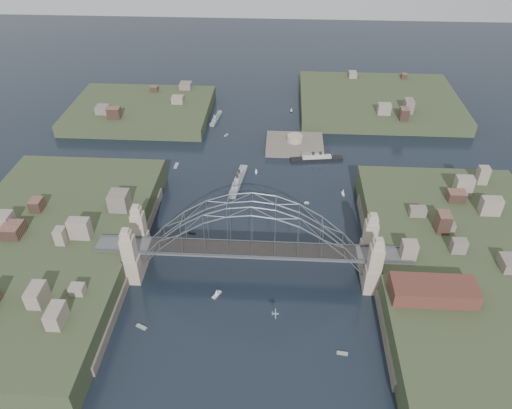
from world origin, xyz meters
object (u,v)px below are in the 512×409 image
object	(u,v)px
naval_cruiser_near	(238,181)
naval_cruiser_far	(216,118)
ocean_liner	(317,159)
fort_island	(294,149)
wharf_shed	(434,291)
bridge	(252,238)

from	to	relation	value
naval_cruiser_near	naval_cruiser_far	world-z (taller)	naval_cruiser_near
naval_cruiser_near	ocean_liner	size ratio (longest dim) A/B	1.01
fort_island	wharf_shed	bearing A→B (deg)	-69.15
wharf_shed	naval_cruiser_far	xyz separation A→B (m)	(-65.69, 106.88, -9.27)
fort_island	naval_cruiser_near	bearing A→B (deg)	-127.43
wharf_shed	bridge	bearing A→B (deg)	162.35
wharf_shed	naval_cruiser_far	size ratio (longest dim) A/B	1.43
wharf_shed	ocean_liner	distance (m)	79.21
naval_cruiser_near	ocean_liner	xyz separation A→B (m)	(28.04, 16.84, -0.18)
fort_island	ocean_liner	xyz separation A→B (m)	(8.26, -9.00, 1.09)
bridge	naval_cruiser_far	xyz separation A→B (m)	(-21.69, 92.88, -11.60)
wharf_shed	naval_cruiser_near	distance (m)	78.40
fort_island	wharf_shed	xyz separation A→B (m)	(32.00, -84.00, 10.34)
naval_cruiser_near	naval_cruiser_far	size ratio (longest dim) A/B	1.43
fort_island	bridge	bearing A→B (deg)	-99.73
naval_cruiser_near	ocean_liner	distance (m)	32.71
fort_island	naval_cruiser_near	xyz separation A→B (m)	(-19.78, -25.84, 1.26)
naval_cruiser_near	bridge	bearing A→B (deg)	-80.01
fort_island	naval_cruiser_near	world-z (taller)	naval_cruiser_near
bridge	wharf_shed	bearing A→B (deg)	-17.65
wharf_shed	naval_cruiser_near	xyz separation A→B (m)	(-51.78, 58.16, -9.08)
naval_cruiser_near	ocean_liner	bearing A→B (deg)	30.99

